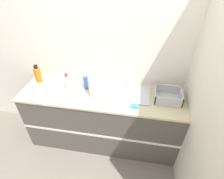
{
  "coord_description": "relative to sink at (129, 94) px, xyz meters",
  "views": [
    {
      "loc": [
        0.44,
        -1.46,
        2.39
      ],
      "look_at": [
        0.15,
        0.27,
        1.06
      ],
      "focal_mm": 28.0,
      "sensor_mm": 36.0,
      "label": 1
    }
  ],
  "objects": [
    {
      "name": "sponge",
      "position": [
        0.08,
        -0.23,
        -0.0
      ],
      "size": [
        0.09,
        0.06,
        0.02
      ],
      "color": "#3399BF",
      "rests_on": "counter_cabinet"
    },
    {
      "name": "paper_towel_roll",
      "position": [
        -0.45,
        -0.1,
        0.12
      ],
      "size": [
        0.13,
        0.13,
        0.28
      ],
      "color": "#4C4C51",
      "rests_on": "counter_cabinet"
    },
    {
      "name": "wall_right",
      "position": [
        0.75,
        -0.05,
        0.34
      ],
      "size": [
        0.06,
        2.61,
        2.6
      ],
      "color": "beige",
      "rests_on": "ground_plane"
    },
    {
      "name": "bottle_white_spray",
      "position": [
        -0.83,
        -0.03,
        0.1
      ],
      "size": [
        0.07,
        0.07,
        0.26
      ],
      "color": "white",
      "rests_on": "counter_cabinet"
    },
    {
      "name": "wall_back",
      "position": [
        -0.37,
        0.28,
        0.34
      ],
      "size": [
        4.57,
        0.06,
        2.6
      ],
      "color": "silver",
      "rests_on": "ground_plane"
    },
    {
      "name": "counter_cabinet",
      "position": [
        -0.37,
        -0.05,
        -0.48
      ],
      "size": [
        2.19,
        0.63,
        0.94
      ],
      "color": "#514C47",
      "rests_on": "ground_plane"
    },
    {
      "name": "ground_plane",
      "position": [
        -0.37,
        -0.36,
        -0.96
      ],
      "size": [
        12.0,
        12.0,
        0.0
      ],
      "primitive_type": "plane",
      "color": "slate"
    },
    {
      "name": "sink",
      "position": [
        0.0,
        0.0,
        0.0
      ],
      "size": [
        0.54,
        0.37,
        0.22
      ],
      "color": "silver",
      "rests_on": "counter_cabinet"
    },
    {
      "name": "bottle_amber",
      "position": [
        -1.33,
        0.1,
        0.1
      ],
      "size": [
        0.09,
        0.09,
        0.26
      ],
      "color": "#B26B19",
      "rests_on": "counter_cabinet"
    },
    {
      "name": "dish_rack",
      "position": [
        0.48,
        -0.02,
        0.03
      ],
      "size": [
        0.33,
        0.28,
        0.14
      ],
      "color": "#B7BABF",
      "rests_on": "counter_cabinet"
    },
    {
      "name": "bottle_blue",
      "position": [
        -0.6,
        0.04,
        0.09
      ],
      "size": [
        0.06,
        0.06,
        0.24
      ],
      "color": "#2D56B7",
      "rests_on": "counter_cabinet"
    }
  ]
}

